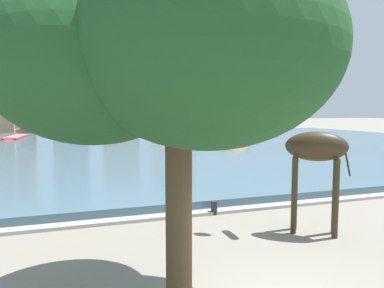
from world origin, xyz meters
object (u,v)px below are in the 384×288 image
at_px(sailboat_orange, 232,142).
at_px(mooring_bollard, 214,208).
at_px(sailboat_red, 15,139).
at_px(sailboat_green, 202,135).
at_px(shade_tree, 172,57).
at_px(giraffe_statue, 311,149).

xyz_separation_m(sailboat_orange, mooring_bollard, (-10.49, -21.20, -0.33)).
xyz_separation_m(sailboat_red, mooring_bollard, (12.12, -36.60, -0.11)).
distance_m(sailboat_green, shade_tree, 40.11).
distance_m(giraffe_statue, sailboat_orange, 25.44).
height_order(sailboat_orange, shade_tree, sailboat_orange).
bearing_deg(shade_tree, sailboat_orange, 63.16).
relative_size(sailboat_green, mooring_bollard, 19.24).
distance_m(shade_tree, mooring_bollard, 7.84).
height_order(sailboat_green, sailboat_red, sailboat_green).
bearing_deg(sailboat_green, mooring_bollard, -109.14).
bearing_deg(sailboat_orange, giraffe_statue, -109.36).
xyz_separation_m(sailboat_red, shade_tree, (9.03, -42.24, 4.38)).
height_order(sailboat_green, shade_tree, sailboat_green).
distance_m(sailboat_orange, shade_tree, 30.36).
height_order(sailboat_orange, mooring_bollard, sailboat_orange).
bearing_deg(sailboat_orange, sailboat_red, 145.72).
distance_m(giraffe_statue, sailboat_green, 35.61).
height_order(sailboat_green, mooring_bollard, sailboat_green).
bearing_deg(sailboat_red, shade_tree, -77.94).
xyz_separation_m(sailboat_green, shade_tree, (-14.09, -37.32, 4.11)).
bearing_deg(sailboat_red, sailboat_green, -12.00).
bearing_deg(mooring_bollard, sailboat_green, 70.86).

